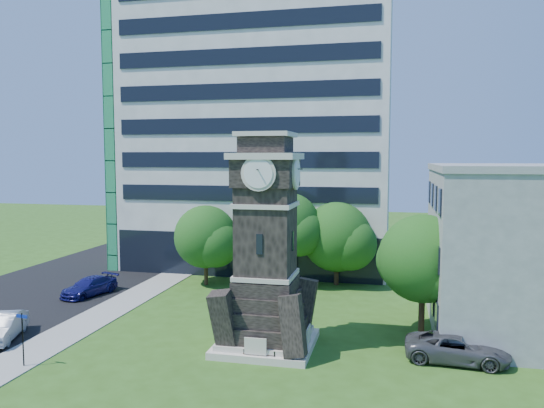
% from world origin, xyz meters
% --- Properties ---
extents(ground, '(160.00, 160.00, 0.00)m').
position_xyz_m(ground, '(0.00, 0.00, 0.00)').
color(ground, '#2E5217').
rests_on(ground, ground).
extents(sidewalk, '(3.00, 70.00, 0.06)m').
position_xyz_m(sidewalk, '(-9.50, 5.00, 0.03)').
color(sidewalk, gray).
rests_on(sidewalk, ground).
extents(clock_tower, '(5.40, 5.40, 12.22)m').
position_xyz_m(clock_tower, '(3.00, 2.00, 5.28)').
color(clock_tower, beige).
rests_on(clock_tower, ground).
extents(office_tall, '(26.20, 15.11, 28.60)m').
position_xyz_m(office_tall, '(-3.20, 25.84, 14.22)').
color(office_tall, white).
rests_on(office_tall, ground).
extents(car_street_mid, '(3.15, 4.92, 1.53)m').
position_xyz_m(car_street_mid, '(-12.58, -0.35, 0.77)').
color(car_street_mid, '#AEB1B6').
rests_on(car_street_mid, ground).
extents(car_street_north, '(3.19, 5.20, 1.41)m').
position_xyz_m(car_street_north, '(-13.22, 9.92, 0.70)').
color(car_street_north, navy).
rests_on(car_street_north, ground).
extents(car_east_lot, '(5.56, 2.89, 1.50)m').
position_xyz_m(car_east_lot, '(13.41, 2.08, 0.75)').
color(car_east_lot, '#4D4E53').
rests_on(car_east_lot, ground).
extents(park_bench, '(1.76, 0.47, 0.91)m').
position_xyz_m(park_bench, '(3.20, -0.13, 0.48)').
color(park_bench, black).
rests_on(park_bench, ground).
extents(street_sign, '(0.68, 0.07, 2.85)m').
position_xyz_m(street_sign, '(-8.59, -3.64, 1.79)').
color(street_sign, black).
rests_on(street_sign, ground).
extents(tree_nw, '(5.85, 5.32, 6.80)m').
position_xyz_m(tree_nw, '(-5.38, 15.24, 3.97)').
color(tree_nw, '#332114').
rests_on(tree_nw, ground).
extents(tree_nc, '(5.81, 5.28, 7.89)m').
position_xyz_m(tree_nc, '(1.50, 16.50, 5.03)').
color(tree_nc, '#332114').
rests_on(tree_nc, ground).
extents(tree_ne, '(6.51, 5.91, 7.06)m').
position_xyz_m(tree_ne, '(5.44, 17.78, 3.94)').
color(tree_ne, '#332114').
rests_on(tree_ne, ground).
extents(tree_east, '(5.83, 5.30, 7.46)m').
position_xyz_m(tree_east, '(11.83, 5.77, 4.61)').
color(tree_east, '#332114').
rests_on(tree_east, ground).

